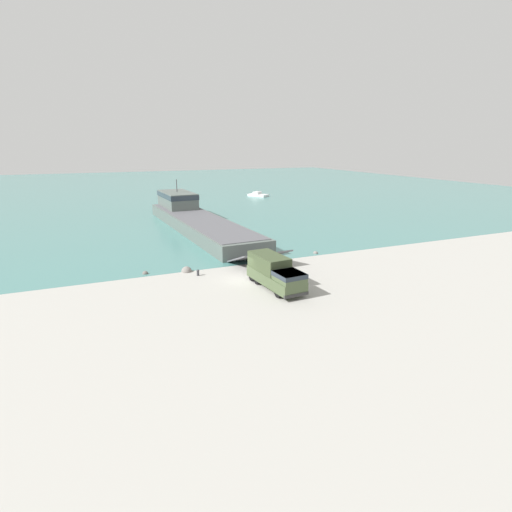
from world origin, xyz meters
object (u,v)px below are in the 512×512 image
military_truck (275,272)px  mooring_bollard (198,272)px  soldier_on_ramp (291,272)px  landing_craft (194,217)px  moored_boat_a (258,195)px

military_truck → mooring_bollard: 9.13m
military_truck → soldier_on_ramp: 2.84m
landing_craft → mooring_bollard: bearing=-106.7°
moored_boat_a → mooring_bollard: moored_boat_a is taller
soldier_on_ramp → mooring_bollard: 10.24m
moored_boat_a → mooring_bollard: size_ratio=8.85×
mooring_bollard → landing_craft: bearing=76.1°
mooring_bollard → military_truck: bearing=-47.6°
soldier_on_ramp → moored_boat_a: bearing=58.4°
moored_boat_a → landing_craft: bearing=21.4°
soldier_on_ramp → mooring_bollard: (-8.61, 5.51, -0.62)m
landing_craft → soldier_on_ramp: size_ratio=25.82×
military_truck → soldier_on_ramp: military_truck is taller
soldier_on_ramp → moored_boat_a: (25.28, 66.68, -0.57)m
landing_craft → military_truck: bearing=-93.6°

